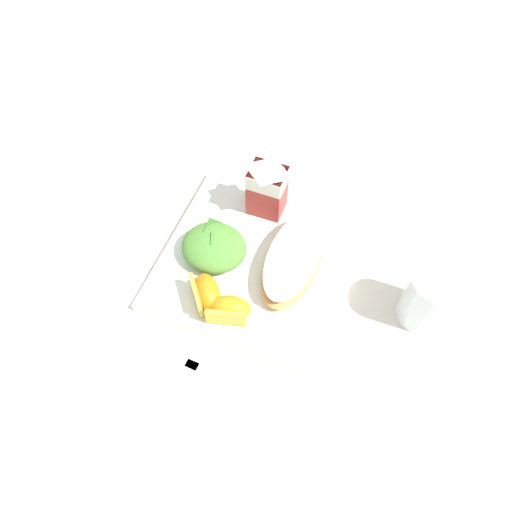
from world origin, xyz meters
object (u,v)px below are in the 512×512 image
(green_salad_pile, at_px, (214,247))
(drinking_clear_cup, at_px, (428,298))
(metal_fork, at_px, (225,379))
(milk_carton, at_px, (267,185))
(paper_napkin, at_px, (115,267))
(white_plate, at_px, (256,262))
(cheesy_pizza_bread, at_px, (293,260))
(orange_wedge_middle, at_px, (227,309))
(orange_wedge_front, at_px, (206,293))

(green_salad_pile, height_order, drinking_clear_cup, drinking_clear_cup)
(green_salad_pile, xyz_separation_m, metal_fork, (0.09, -0.17, -0.03))
(milk_carton, xyz_separation_m, paper_napkin, (-0.18, -0.18, -0.07))
(white_plate, xyz_separation_m, cheesy_pizza_bread, (0.06, 0.01, 0.03))
(orange_wedge_middle, relative_size, metal_fork, 0.36)
(white_plate, distance_m, milk_carton, 0.12)
(green_salad_pile, xyz_separation_m, orange_wedge_middle, (0.06, -0.09, -0.00))
(paper_napkin, bearing_deg, green_salad_pile, 26.69)
(drinking_clear_cup, bearing_deg, orange_wedge_front, -161.58)
(milk_carton, height_order, drinking_clear_cup, milk_carton)
(orange_wedge_front, distance_m, metal_fork, 0.12)
(milk_carton, xyz_separation_m, orange_wedge_middle, (0.02, -0.20, -0.04))
(orange_wedge_front, bearing_deg, drinking_clear_cup, 18.42)
(milk_carton, distance_m, orange_wedge_middle, 0.21)
(orange_wedge_front, relative_size, drinking_clear_cup, 0.71)
(paper_napkin, distance_m, drinking_clear_cup, 0.47)
(green_salad_pile, distance_m, orange_wedge_front, 0.08)
(green_salad_pile, relative_size, orange_wedge_front, 1.44)
(orange_wedge_middle, xyz_separation_m, drinking_clear_cup, (0.26, 0.11, 0.01))
(drinking_clear_cup, bearing_deg, metal_fork, -139.08)
(white_plate, height_order, orange_wedge_middle, orange_wedge_middle)
(orange_wedge_front, xyz_separation_m, orange_wedge_middle, (0.04, -0.01, 0.00))
(metal_fork, relative_size, drinking_clear_cup, 1.94)
(milk_carton, height_order, metal_fork, milk_carton)
(white_plate, bearing_deg, metal_fork, -81.72)
(orange_wedge_front, xyz_separation_m, metal_fork, (0.07, -0.10, -0.03))
(green_salad_pile, height_order, milk_carton, milk_carton)
(green_salad_pile, relative_size, drinking_clear_cup, 1.03)
(white_plate, height_order, green_salad_pile, green_salad_pile)
(green_salad_pile, distance_m, paper_napkin, 0.16)
(metal_fork, bearing_deg, green_salad_pile, 117.56)
(white_plate, distance_m, drinking_clear_cup, 0.26)
(orange_wedge_middle, bearing_deg, metal_fork, -69.70)
(green_salad_pile, bearing_deg, orange_wedge_middle, -56.17)
(cheesy_pizza_bread, distance_m, orange_wedge_middle, 0.13)
(cheesy_pizza_bread, relative_size, drinking_clear_cup, 1.75)
(cheesy_pizza_bread, height_order, orange_wedge_middle, orange_wedge_middle)
(paper_napkin, bearing_deg, orange_wedge_middle, -4.83)
(white_plate, distance_m, metal_fork, 0.19)
(cheesy_pizza_bread, distance_m, drinking_clear_cup, 0.20)
(orange_wedge_middle, bearing_deg, paper_napkin, 175.17)
(milk_carton, bearing_deg, orange_wedge_front, -96.74)
(cheesy_pizza_bread, xyz_separation_m, orange_wedge_front, (-0.10, -0.10, 0.00))
(orange_wedge_middle, height_order, paper_napkin, orange_wedge_middle)
(green_salad_pile, distance_m, milk_carton, 0.13)
(cheesy_pizza_bread, xyz_separation_m, milk_carton, (-0.08, 0.09, 0.04))
(cheesy_pizza_bread, bearing_deg, metal_fork, -98.35)
(paper_napkin, bearing_deg, white_plate, 22.65)
(cheesy_pizza_bread, height_order, metal_fork, cheesy_pizza_bread)
(milk_carton, bearing_deg, drinking_clear_cup, -18.17)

